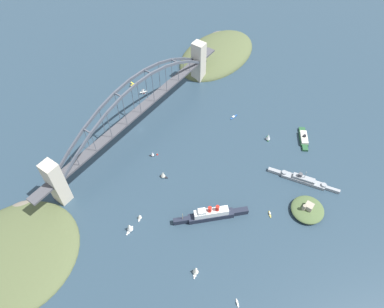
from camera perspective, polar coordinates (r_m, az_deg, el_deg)
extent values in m
plane|color=#283D4C|center=(451.33, -8.16, 3.87)|extent=(1400.00, 1400.00, 0.00)
cube|color=beige|center=(504.15, 1.06, 14.53)|extent=(13.58, 16.07, 57.46)
cube|color=beige|center=(385.52, -20.84, -4.30)|extent=(13.58, 16.07, 57.46)
cube|color=#47474C|center=(429.35, -8.62, 6.75)|extent=(235.31, 11.67, 2.40)
cube|color=#47474C|center=(515.36, 2.31, 15.75)|extent=(24.00, 11.67, 2.40)
cube|color=#47474C|center=(379.63, -23.04, -5.88)|extent=(24.00, 11.67, 2.40)
cube|color=#4C515B|center=(490.21, -0.52, 14.88)|extent=(25.96, 1.80, 18.53)
cube|color=#4C515B|center=(466.40, -2.35, 14.88)|extent=(25.66, 1.80, 15.18)
cube|color=#4C515B|center=(445.13, -4.35, 14.50)|extent=(25.30, 1.80, 11.81)
cube|color=#4C515B|center=(426.51, -6.49, 13.67)|extent=(24.89, 1.80, 8.41)
cube|color=#4C515B|center=(410.74, -8.75, 12.36)|extent=(24.44, 1.80, 4.95)
cube|color=#4C515B|center=(398.04, -11.09, 10.54)|extent=(24.44, 1.80, 4.95)
cube|color=#4C515B|center=(388.73, -13.44, 8.20)|extent=(24.89, 1.80, 8.41)
cube|color=#4C515B|center=(383.15, -15.76, 5.37)|extent=(25.30, 1.80, 11.81)
cube|color=#4C515B|center=(381.65, -17.99, 2.10)|extent=(25.66, 1.80, 15.18)
cube|color=#4C515B|center=(384.58, -20.08, -1.50)|extent=(25.96, 1.80, 18.53)
cube|color=#4C515B|center=(485.21, 0.51, 14.46)|extent=(25.96, 1.80, 18.53)
cube|color=#4C515B|center=(461.14, -1.28, 14.45)|extent=(25.66, 1.80, 15.18)
cube|color=#4C515B|center=(439.62, -3.25, 14.05)|extent=(25.30, 1.80, 11.81)
cube|color=#4C515B|center=(420.76, -5.37, 13.20)|extent=(24.89, 1.80, 8.41)
cube|color=#4C515B|center=(404.76, -7.62, 11.86)|extent=(24.44, 1.80, 4.95)
cube|color=#4C515B|center=(391.87, -9.96, 10.01)|extent=(24.44, 1.80, 4.95)
cube|color=#4C515B|center=(382.41, -12.33, 7.62)|extent=(24.89, 1.80, 8.41)
cube|color=#4C515B|center=(376.73, -14.67, 4.74)|extent=(25.30, 1.80, 11.81)
cube|color=#4C515B|center=(375.21, -16.94, 1.42)|extent=(25.66, 1.80, 15.18)
cube|color=#4C515B|center=(378.19, -19.07, -2.25)|extent=(25.96, 1.80, 18.53)
cube|color=#4C515B|center=(500.33, 0.83, 14.59)|extent=(1.40, 10.50, 1.40)
cube|color=#4C515B|center=(452.47, -2.79, 14.57)|extent=(1.40, 10.50, 1.40)
cube|color=#4C515B|center=(415.04, -7.06, 12.89)|extent=(1.40, 10.50, 1.40)
cube|color=#4C515B|center=(389.51, -11.72, 9.21)|extent=(1.40, 10.50, 1.40)
cube|color=#4C515B|center=(378.32, -16.37, 3.51)|extent=(1.40, 10.50, 1.40)
cube|color=#4C515B|center=(384.27, -20.58, -3.74)|extent=(1.40, 10.50, 1.40)
cylinder|color=#4C515B|center=(482.01, -1.40, 14.26)|extent=(0.56, 0.56, 14.65)
cylinder|color=#4C515B|center=(476.93, -0.36, 13.83)|extent=(0.56, 0.56, 14.65)
cylinder|color=#4C515B|center=(463.15, -3.26, 13.43)|extent=(0.56, 0.56, 26.98)
cylinder|color=#4C515B|center=(457.85, -2.20, 12.98)|extent=(0.56, 0.56, 26.98)
cylinder|color=#4C515B|center=(445.96, -5.24, 12.33)|extent=(0.56, 0.56, 35.79)
cylinder|color=#4C515B|center=(440.46, -4.16, 11.86)|extent=(0.56, 0.56, 35.79)
cylinder|color=#4C515B|center=(430.60, -7.33, 10.96)|extent=(0.56, 0.56, 41.07)
cylinder|color=#4C515B|center=(424.90, -6.25, 10.45)|extent=(0.56, 0.56, 41.07)
cylinder|color=#4C515B|center=(417.24, -9.53, 9.28)|extent=(0.56, 0.56, 42.84)
cylinder|color=#4C515B|center=(411.35, -8.43, 8.75)|extent=(0.56, 0.56, 42.84)
cylinder|color=#4C515B|center=(406.06, -11.80, 7.30)|extent=(0.56, 0.56, 41.07)
cylinder|color=#4C515B|center=(400.01, -10.71, 6.73)|extent=(0.56, 0.56, 41.07)
cylinder|color=#4C515B|center=(397.26, -14.12, 5.03)|extent=(0.56, 0.56, 35.79)
cylinder|color=#4C515B|center=(391.07, -13.04, 4.41)|extent=(0.56, 0.56, 35.79)
cylinder|color=#4C515B|center=(391.03, -16.46, 2.48)|extent=(0.56, 0.56, 26.98)
cylinder|color=#4C515B|center=(384.74, -15.41, 1.81)|extent=(0.56, 0.56, 26.98)
cylinder|color=#4C515B|center=(387.56, -18.80, -0.32)|extent=(0.56, 0.56, 14.65)
cylinder|color=#4C515B|center=(381.22, -17.78, -1.03)|extent=(0.56, 0.56, 14.65)
ellipsoid|color=#515B38|center=(568.02, 3.99, 15.48)|extent=(146.97, 90.76, 28.93)
ellipsoid|color=#756B5B|center=(602.35, 3.72, 17.74)|extent=(51.44, 27.23, 15.91)
ellipsoid|color=#515B38|center=(391.63, -26.47, -14.47)|extent=(127.14, 117.13, 20.90)
ellipsoid|color=#756B5B|center=(412.63, -25.97, -9.13)|extent=(44.50, 35.14, 11.49)
cube|color=#1E2333|center=(369.75, 3.04, -9.85)|extent=(39.56, 38.60, 6.69)
cube|color=#1E2333|center=(366.73, -1.79, -10.60)|extent=(14.50, 14.23, 6.69)
cube|color=#1E2333|center=(375.33, 7.73, -9.05)|extent=(15.17, 14.92, 6.69)
cube|color=white|center=(363.86, 3.08, -9.31)|extent=(30.28, 29.58, 6.94)
cube|color=white|center=(358.25, 1.60, -9.15)|extent=(10.08, 10.05, 3.20)
cylinder|color=red|center=(357.95, 2.85, -8.83)|extent=(3.93, 3.93, 6.23)
cylinder|color=red|center=(359.12, 4.09, -8.62)|extent=(3.93, 3.93, 6.23)
cylinder|color=tan|center=(359.58, -1.51, -9.91)|extent=(0.50, 0.50, 10.00)
cube|color=gray|center=(413.61, 17.31, -4.03)|extent=(18.18, 48.13, 3.91)
cube|color=gray|center=(416.62, 21.49, -5.32)|extent=(6.95, 16.25, 3.91)
cube|color=gray|center=(413.03, 13.11, -2.71)|extent=(7.63, 16.40, 3.91)
cube|color=gray|center=(410.81, 17.42, -3.73)|extent=(11.37, 24.59, 3.30)
cylinder|color=gray|center=(413.06, 20.30, -4.67)|extent=(5.46, 5.46, 2.20)
cylinder|color=gray|center=(410.57, 14.50, -2.87)|extent=(5.46, 5.46, 2.20)
cylinder|color=gray|center=(405.68, 17.64, -3.18)|extent=(0.60, 0.60, 10.00)
cylinder|color=#4C4C51|center=(407.59, 16.91, -3.21)|extent=(4.29, 4.29, 4.40)
cube|color=#23512D|center=(454.73, 17.35, 2.30)|extent=(23.94, 19.41, 2.95)
cube|color=#23512D|center=(444.94, 17.57, 0.86)|extent=(9.70, 9.30, 2.95)
cube|color=#23512D|center=(464.79, 17.14, 3.67)|extent=(10.35, 10.38, 2.95)
cube|color=beige|center=(452.64, 17.44, 2.54)|extent=(21.63, 17.27, 2.95)
cylinder|color=black|center=(450.76, 17.52, 2.77)|extent=(3.61, 3.61, 2.40)
ellipsoid|color=#4C6038|center=(391.34, 17.94, -8.44)|extent=(34.49, 33.99, 7.17)
cube|color=#9E937F|center=(386.59, 18.14, -7.99)|extent=(8.00, 8.00, 7.33)
cylinder|color=gray|center=(383.85, 17.42, -8.19)|extent=(3.60, 3.60, 8.06)
cylinder|color=#B7B7B2|center=(501.06, -7.51, 9.68)|extent=(3.78, 4.72, 0.90)
cylinder|color=#B7B7B2|center=(500.66, -7.92, 9.58)|extent=(3.78, 4.72, 0.90)
cylinder|color=maroon|center=(500.33, -7.52, 9.77)|extent=(0.14, 0.14, 1.34)
cylinder|color=maroon|center=(499.94, -7.93, 9.68)|extent=(0.14, 0.14, 1.34)
ellipsoid|color=silver|center=(499.30, -7.74, 9.84)|extent=(5.63, 7.07, 1.24)
cylinder|color=maroon|center=(496.63, -7.65, 9.59)|extent=(1.42, 1.34, 1.18)
cube|color=silver|center=(498.22, -7.72, 9.82)|extent=(9.34, 7.45, 0.20)
cube|color=silver|center=(501.85, -7.83, 10.09)|extent=(3.82, 3.20, 0.12)
cube|color=maroon|center=(501.05, -7.85, 10.20)|extent=(0.75, 0.96, 1.50)
cylinder|color=#B7B7B2|center=(516.24, -9.52, 10.81)|extent=(5.72, 1.94, 0.90)
cylinder|color=#B7B7B2|center=(513.92, -9.28, 10.63)|extent=(5.72, 1.94, 0.90)
cylinder|color=black|center=(515.55, -9.54, 10.90)|extent=(0.14, 0.14, 1.30)
cylinder|color=black|center=(513.23, -9.30, 10.73)|extent=(0.14, 0.14, 1.30)
ellipsoid|color=gold|center=(513.63, -9.43, 10.92)|extent=(7.46, 2.47, 1.12)
cylinder|color=black|center=(515.00, -9.14, 11.09)|extent=(0.98, 1.19, 1.06)
cube|color=gold|center=(513.71, -9.36, 11.01)|extent=(3.65, 10.77, 0.20)
cube|color=gold|center=(512.25, -9.73, 10.76)|extent=(1.83, 4.18, 0.12)
cube|color=black|center=(511.50, -9.75, 10.86)|extent=(1.10, 0.32, 1.50)
cube|color=#234C8C|center=(465.16, 6.69, 5.90)|extent=(7.47, 3.89, 0.84)
cube|color=#234C8C|center=(467.88, 7.09, 6.17)|extent=(2.60, 1.84, 0.84)
cube|color=#234C8C|center=(462.48, 6.29, 5.62)|extent=(2.65, 2.12, 0.84)
cube|color=beige|center=(463.94, 6.63, 5.94)|extent=(3.88, 2.70, 1.22)
cube|color=silver|center=(346.61, 0.53, -18.53)|extent=(6.63, 4.79, 0.98)
cube|color=silver|center=(345.19, 0.38, -19.15)|extent=(2.33, 1.87, 0.98)
cube|color=silver|center=(348.07, 0.68, -17.92)|extent=(2.42, 2.09, 0.98)
cylinder|color=tan|center=(341.18, 0.52, -18.27)|extent=(0.16, 0.16, 10.28)
cone|color=silver|center=(342.30, 0.58, -18.03)|extent=(7.36, 7.36, 8.22)
cube|color=silver|center=(374.81, -8.35, -10.19)|extent=(4.86, 3.60, 0.96)
cube|color=silver|center=(373.45, -8.48, -10.58)|extent=(1.71, 1.39, 0.96)
cube|color=silver|center=(376.19, -8.23, -9.79)|extent=(1.78, 1.53, 0.96)
cylinder|color=tan|center=(371.54, -8.43, -9.96)|extent=(0.16, 0.16, 6.23)
cone|color=silver|center=(372.41, -8.37, -9.81)|extent=(5.55, 5.55, 4.99)
cube|color=silver|center=(340.35, 7.25, -22.52)|extent=(4.23, 4.37, 1.01)
cube|color=silver|center=(341.13, 7.11, -22.06)|extent=(1.68, 1.71, 1.01)
cube|color=silver|center=(339.59, 7.40, -22.98)|extent=(1.81, 1.83, 1.01)
cube|color=beige|center=(339.30, 7.29, -22.56)|extent=(2.48, 2.53, 0.91)
cube|color=black|center=(421.08, -6.40, -0.25)|extent=(3.73, 4.13, 0.86)
cube|color=black|center=(421.32, -6.76, -0.26)|extent=(1.40, 1.50, 0.86)
cube|color=black|center=(420.85, -6.05, -0.24)|extent=(1.52, 1.59, 0.86)
cylinder|color=tan|center=(418.25, -6.49, 0.07)|extent=(0.16, 0.16, 6.59)
cone|color=white|center=(418.40, -6.33, 0.05)|extent=(5.07, 5.07, 5.28)
cube|color=#2D6B3D|center=(445.45, 11.97, 2.40)|extent=(5.99, 5.22, 0.94)
cube|color=#2D6B3D|center=(447.89, 11.92, 2.75)|extent=(2.17, 1.98, 0.94)
cube|color=#2D6B3D|center=(443.03, 12.02, 2.05)|extent=(2.29, 2.17, 0.94)
cylinder|color=tan|center=(441.91, 12.08, 2.91)|extent=(0.16, 0.16, 9.70)
cone|color=white|center=(441.19, 12.09, 2.71)|extent=(7.04, 7.04, 7.76)
cube|color=gold|center=(382.10, 12.32, -9.40)|extent=(4.76, 4.37, 0.81)
cube|color=gold|center=(380.59, 12.42, -9.82)|extent=(1.82, 1.73, 0.81)
cube|color=gold|center=(383.63, 12.22, -8.99)|extent=(1.94, 1.87, 0.81)
cube|color=beige|center=(381.48, 12.33, -9.24)|extent=(2.70, 2.57, 1.33)
cube|color=black|center=(400.81, -4.49, -3.65)|extent=(3.65, 5.98, 0.96)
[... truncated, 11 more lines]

